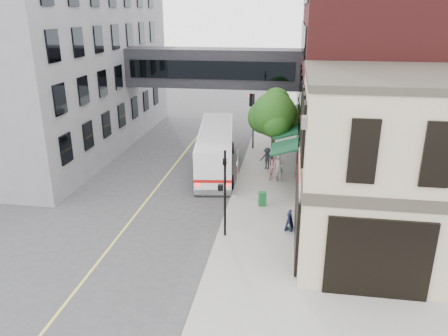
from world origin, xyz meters
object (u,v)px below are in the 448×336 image
(pedestrian_a, at_px, (278,167))
(newspaper_box, at_px, (262,199))
(pedestrian_b, at_px, (276,166))
(pedestrian_c, at_px, (267,158))
(bus, at_px, (216,147))
(sandwich_board, at_px, (289,221))

(pedestrian_a, relative_size, newspaper_box, 2.25)
(pedestrian_b, xyz_separation_m, pedestrian_c, (-0.69, 2.06, -0.15))
(pedestrian_b, height_order, pedestrian_c, pedestrian_b)
(bus, distance_m, sandwich_board, 10.57)
(pedestrian_b, distance_m, pedestrian_c, 2.18)
(pedestrian_a, height_order, sandwich_board, pedestrian_a)
(pedestrian_a, height_order, pedestrian_c, pedestrian_a)
(bus, height_order, pedestrian_c, bus)
(pedestrian_b, relative_size, newspaper_box, 2.25)
(pedestrian_b, xyz_separation_m, newspaper_box, (-0.55, -4.24, -0.52))
(pedestrian_c, distance_m, newspaper_box, 6.31)
(bus, distance_m, pedestrian_b, 4.86)
(pedestrian_a, bearing_deg, pedestrian_c, 95.32)
(pedestrian_c, xyz_separation_m, sandwich_board, (1.73, -9.05, -0.29))
(pedestrian_a, bearing_deg, bus, 138.19)
(pedestrian_b, distance_m, sandwich_board, 7.08)
(pedestrian_a, relative_size, pedestrian_c, 1.19)
(sandwich_board, bearing_deg, newspaper_box, 129.86)
(newspaper_box, height_order, sandwich_board, sandwich_board)
(bus, relative_size, pedestrian_b, 5.79)
(pedestrian_a, distance_m, pedestrian_c, 2.38)
(pedestrian_b, distance_m, newspaper_box, 4.31)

